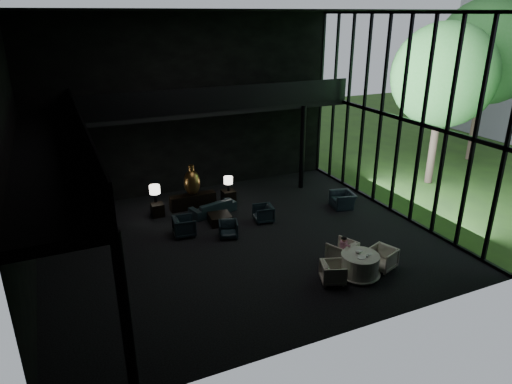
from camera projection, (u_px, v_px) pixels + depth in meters
name	position (u px, v px, depth m)	size (l,w,h in m)	color
floor	(242.00, 241.00, 17.03)	(14.00, 12.00, 0.02)	black
ceiling	(239.00, 11.00, 14.10)	(14.00, 12.00, 0.02)	black
wall_back	(190.00, 106.00, 20.65)	(14.00, 0.04, 8.00)	black
wall_front	(340.00, 196.00, 10.48)	(14.00, 0.04, 8.00)	black
wall_left	(12.00, 162.00, 12.88)	(0.04, 12.00, 8.00)	black
curtain_wall	(401.00, 118.00, 18.23)	(0.20, 12.00, 8.00)	black
mezzanine_left	(50.00, 158.00, 13.26)	(2.00, 12.00, 0.25)	black
mezzanine_back	(218.00, 108.00, 20.19)	(12.00, 2.00, 0.25)	black
railing_left	(84.00, 134.00, 13.43)	(0.06, 12.00, 1.00)	black
railing_back	(226.00, 98.00, 19.12)	(12.00, 0.06, 1.00)	black
column_sw	(125.00, 317.00, 9.54)	(0.24, 0.24, 4.00)	black
column_nw	(80.00, 164.00, 19.21)	(0.24, 0.24, 4.00)	black
column_ne	(302.00, 148.00, 21.53)	(0.24, 0.24, 4.00)	black
tree_near	(444.00, 76.00, 21.03)	(4.80, 4.80, 7.65)	#382D23
tree_far	(488.00, 52.00, 24.37)	(5.60, 5.60, 8.80)	#382D23
console	(193.00, 201.00, 19.79)	(2.00, 0.45, 0.64)	black
bronze_urn	(192.00, 182.00, 19.45)	(0.71, 0.71, 1.32)	olive
side_table_left	(157.00, 210.00, 19.02)	(0.50, 0.50, 0.55)	black
table_lamp_left	(155.00, 190.00, 18.91)	(0.44, 0.44, 0.74)	black
side_table_right	(229.00, 197.00, 20.29)	(0.55, 0.55, 0.60)	black
table_lamp_right	(228.00, 181.00, 19.99)	(0.39, 0.39, 0.65)	black
sofa	(213.00, 205.00, 19.23)	(1.89, 0.55, 0.74)	black
lounge_armchair_west	(184.00, 225.00, 17.29)	(0.85, 0.80, 0.87)	black
lounge_armchair_east	(263.00, 213.00, 18.48)	(0.74, 0.69, 0.76)	black
lounge_armchair_south	(228.00, 229.00, 17.19)	(0.63, 0.59, 0.65)	black
window_armchair	(343.00, 198.00, 19.85)	(0.98, 0.64, 0.86)	black
coffee_table	(220.00, 219.00, 18.38)	(0.86, 0.86, 0.38)	black
dining_table	(359.00, 266.00, 14.67)	(1.38, 1.38, 0.75)	white
dining_chair_north	(342.00, 250.00, 15.39)	(0.92, 0.86, 0.95)	#F1E0C7
dining_chair_east	(382.00, 257.00, 15.05)	(0.83, 0.78, 0.85)	beige
dining_chair_west	(333.00, 272.00, 14.28)	(0.73, 0.68, 0.75)	white
child	(344.00, 244.00, 15.26)	(0.26, 0.26, 0.55)	#C89AAE
plate_a	(361.00, 258.00, 14.33)	(0.26, 0.26, 0.02)	white
plate_b	(360.00, 251.00, 14.76)	(0.21, 0.21, 0.01)	white
saucer	(370.00, 254.00, 14.54)	(0.14, 0.14, 0.01)	white
coffee_cup	(368.00, 255.00, 14.44)	(0.08, 0.08, 0.06)	white
cereal_bowl	(358.00, 252.00, 14.59)	(0.17, 0.17, 0.08)	white
cream_pot	(367.00, 256.00, 14.35)	(0.06, 0.06, 0.07)	#99999E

